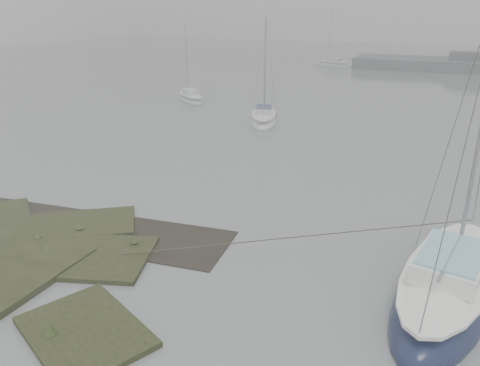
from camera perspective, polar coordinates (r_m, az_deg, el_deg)
name	(u,v)px	position (r m, az deg, el deg)	size (l,w,h in m)	color
ground	(334,110)	(39.68, 11.35, 8.72)	(160.00, 160.00, 0.00)	slate
sailboat_main	(448,288)	(15.13, 23.98, -11.57)	(3.82, 7.94, 10.75)	#131B38
sailboat_white	(264,119)	(34.60, 2.92, 7.79)	(3.60, 5.98, 8.02)	silver
sailboat_far_a	(190,99)	(42.88, -6.07, 10.18)	(4.78, 4.62, 7.07)	#A3A7AD
sailboat_far_c	(333,65)	(69.71, 11.21, 13.96)	(5.91, 3.74, 7.93)	#B0B6B9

